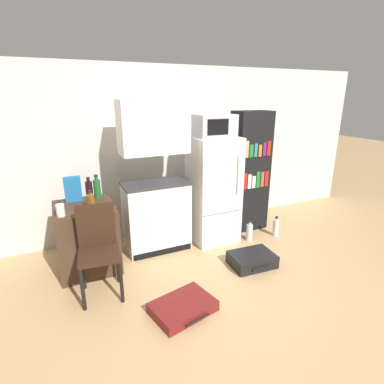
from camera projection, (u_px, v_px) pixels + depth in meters
The scene contains 17 objects.
ground_plane at pixel (247, 294), 3.16m from camera, with size 24.00×24.00×0.00m, color tan.
wall_back at pixel (187, 149), 4.59m from camera, with size 6.40×0.10×2.41m.
side_table at pixel (87, 237), 3.55m from camera, with size 0.66×0.69×0.79m.
kitchen_hutch at pixel (155, 185), 3.86m from camera, with size 0.84×0.46×1.95m.
refrigerator at pixel (213, 190), 4.18m from camera, with size 0.62×0.60×1.48m.
microwave at pixel (215, 126), 3.90m from camera, with size 0.51×0.35×0.29m.
bookshelf at pixel (249, 172), 4.51m from camera, with size 0.54×0.34×1.79m.
bottle_wine_dark at pixel (89, 189), 3.68m from camera, with size 0.09×0.09×0.26m.
bottle_milk_white at pixel (60, 210), 3.11m from camera, with size 0.09×0.09×0.17m.
bottle_amber_beer at pixel (91, 202), 3.29m from camera, with size 0.08×0.08×0.22m.
bottle_green_tall at pixel (97, 188), 3.66m from camera, with size 0.08×0.08×0.29m.
cereal_box at pixel (73, 189), 3.53m from camera, with size 0.19×0.07×0.30m.
chair at pixel (98, 243), 3.06m from camera, with size 0.44×0.44×0.95m.
suitcase_large_flat at pixel (252, 259), 3.67m from camera, with size 0.55×0.43×0.15m.
suitcase_small_flat at pixel (183, 307), 2.89m from camera, with size 0.66×0.53×0.10m.
water_bottle_front at pixel (249, 232), 4.29m from camera, with size 0.09×0.09×0.31m.
water_bottle_middle at pixel (276, 228), 4.43m from camera, with size 0.08×0.08×0.31m.
Camera 1 is at (-1.65, -2.18, 2.00)m, focal length 28.00 mm.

